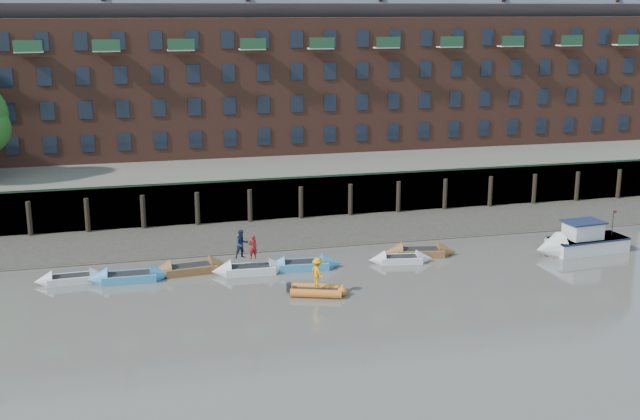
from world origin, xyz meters
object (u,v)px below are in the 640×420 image
object	(u,v)px
rowboat_2	(190,269)
rowboat_3	(250,269)
person_rib_crew	(318,272)
rib_tender	(319,291)
motor_launch	(574,243)
person_rower_b	(242,244)
rowboat_1	(129,277)
person_rower_a	(253,247)
rowboat_0	(71,279)
rowboat_5	(401,259)
rowboat_6	(420,252)
rowboat_4	(303,265)

from	to	relation	value
rowboat_2	rowboat_3	world-z (taller)	rowboat_2
rowboat_2	person_rib_crew	bearing A→B (deg)	-46.93
rowboat_2	rib_tender	world-z (taller)	rowboat_2
motor_launch	person_rower_b	world-z (taller)	person_rower_b
rowboat_1	person_rib_crew	xyz separation A→B (m)	(10.48, -5.03, 1.10)
rowboat_1	rowboat_3	distance (m)	7.34
motor_launch	person_rower_a	bearing A→B (deg)	-7.89
rowboat_0	rowboat_3	size ratio (longest dim) A/B	0.90
rowboat_1	rowboat_5	bearing A→B (deg)	-0.90
rowboat_2	rowboat_6	bearing A→B (deg)	-7.25
rowboat_2	rowboat_6	size ratio (longest dim) A/B	1.02
rib_tender	person_rower_a	distance (m)	5.82
rowboat_4	person_rower_a	size ratio (longest dim) A/B	3.20
motor_launch	rowboat_5	bearing A→B (deg)	-9.16
rowboat_0	rowboat_5	bearing A→B (deg)	-6.05
rowboat_2	rib_tender	xyz separation A→B (m)	(6.85, -5.74, -0.01)
rowboat_5	motor_launch	size ratio (longest dim) A/B	0.63
rowboat_2	person_rower_b	size ratio (longest dim) A/B	2.81
rowboat_1	rowboat_3	bearing A→B (deg)	-1.58
person_rower_a	person_rower_b	world-z (taller)	person_rower_b
rowboat_0	rowboat_4	size ratio (longest dim) A/B	0.87
person_rib_crew	motor_launch	bearing A→B (deg)	-96.39
rowboat_0	person_rower_a	distance (m)	11.04
rowboat_0	person_rower_b	distance (m)	10.41
rowboat_3	rowboat_4	distance (m)	3.39
rowboat_2	person_rib_crew	distance (m)	8.92
motor_launch	person_rower_a	xyz separation A→B (m)	(-21.62, 1.02, 1.01)
rowboat_6	rowboat_0	bearing A→B (deg)	-169.55
rib_tender	person_rib_crew	size ratio (longest dim) A/B	1.96
rowboat_0	rowboat_6	bearing A→B (deg)	-3.06
person_rib_crew	rowboat_3	bearing A→B (deg)	16.18
person_rower_b	rowboat_3	bearing A→B (deg)	-46.95
rib_tender	rowboat_4	bearing A→B (deg)	108.12
rowboat_5	person_rower_a	distance (m)	9.75
rowboat_1	rowboat_4	bearing A→B (deg)	-0.52
rowboat_5	rowboat_3	bearing A→B (deg)	-172.70
rowboat_1	rowboat_2	xyz separation A→B (m)	(3.73, 0.68, 0.00)
rowboat_1	rowboat_3	world-z (taller)	rowboat_1
rowboat_6	motor_launch	world-z (taller)	motor_launch
rowboat_5	rib_tender	xyz separation A→B (m)	(-6.58, -4.54, 0.03)
rowboat_6	person_rower_a	size ratio (longest dim) A/B	3.23
rowboat_6	motor_launch	size ratio (longest dim) A/B	0.73
person_rower_a	rib_tender	bearing A→B (deg)	113.61
rowboat_3	rowboat_6	bearing A→B (deg)	7.50
rowboat_0	rowboat_3	world-z (taller)	rowboat_3
motor_launch	person_rower_b	distance (m)	22.32
rowboat_0	rib_tender	xyz separation A→B (m)	(13.95, -5.69, 0.02)
rowboat_0	person_rib_crew	xyz separation A→B (m)	(13.86, -5.65, 1.14)
motor_launch	person_rib_crew	bearing A→B (deg)	5.96
rib_tender	person_rib_crew	distance (m)	1.12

